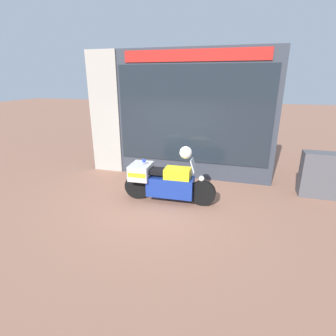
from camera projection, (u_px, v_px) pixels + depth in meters
ground_plane at (159, 200)px, 6.84m from camera, size 60.00×60.00×0.00m
shop_building at (164, 115)px, 8.14m from camera, size 5.80×0.55×3.84m
window_display at (191, 161)px, 8.42m from camera, size 4.33×0.30×2.05m
paramedic_motorcycle at (163, 181)px, 6.64m from camera, size 2.37×0.69×1.18m
utility_cabinet at (320, 175)px, 6.90m from camera, size 0.97×0.47×1.20m
white_helmet at (186, 153)px, 6.26m from camera, size 0.30×0.30×0.30m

